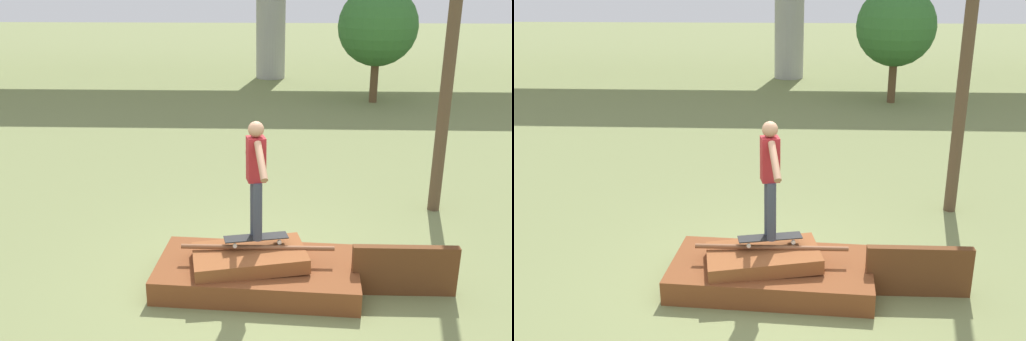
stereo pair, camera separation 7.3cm
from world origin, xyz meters
TOP-DOWN VIEW (x-y plane):
  - ground_plane at (0.00, 0.00)m, footprint 80.00×80.00m
  - scrap_pile at (-0.02, -0.01)m, footprint 2.68×1.48m
  - scrap_plank_loose at (1.86, -0.17)m, footprint 1.32×0.11m
  - skateboard at (-0.02, 0.07)m, footprint 0.85×0.38m
  - skater at (-0.02, 0.07)m, footprint 0.33×1.13m
  - tree_behind_left at (3.27, 11.17)m, footprint 2.41×2.41m

SIDE VIEW (x-z plane):
  - ground_plane at x=0.00m, z-range 0.00..0.00m
  - scrap_pile at x=-0.02m, z-range -0.08..0.49m
  - scrap_plank_loose at x=1.86m, z-range 0.00..0.67m
  - skateboard at x=-0.02m, z-range 0.60..0.69m
  - skater at x=-0.02m, z-range 0.77..2.31m
  - tree_behind_left at x=3.27m, z-range 0.56..4.10m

